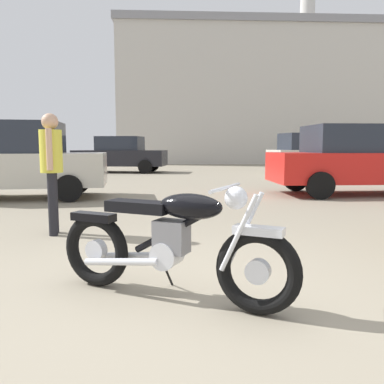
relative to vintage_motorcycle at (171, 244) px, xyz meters
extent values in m
plane|color=gray|center=(0.15, -0.03, -0.45)|extent=(80.00, 80.00, 0.00)
torus|color=black|center=(0.62, -0.33, -0.13)|extent=(0.62, 0.40, 0.64)
cylinder|color=silver|center=(0.62, -0.33, -0.13)|extent=(0.20, 0.16, 0.18)
torus|color=black|center=(-0.65, 0.35, -0.13)|extent=(0.62, 0.40, 0.64)
cylinder|color=silver|center=(-0.65, 0.35, -0.13)|extent=(0.20, 0.16, 0.18)
cube|color=silver|center=(0.62, -0.33, 0.17)|extent=(0.38, 0.28, 0.06)
cube|color=black|center=(-0.67, 0.36, 0.16)|extent=(0.41, 0.30, 0.07)
cylinder|color=silver|center=(0.54, -0.21, 0.15)|extent=(0.27, 0.17, 0.58)
cylinder|color=silver|center=(0.47, -0.34, 0.15)|extent=(0.27, 0.17, 0.58)
sphere|color=silver|center=(0.47, -0.25, 0.40)|extent=(0.17, 0.17, 0.17)
cylinder|color=silver|center=(0.40, -0.21, 0.47)|extent=(0.32, 0.56, 0.03)
cylinder|color=black|center=(0.04, -0.02, 0.13)|extent=(0.69, 0.41, 0.47)
ellipsoid|color=black|center=(0.14, -0.08, 0.31)|extent=(0.56, 0.44, 0.20)
cube|color=black|center=(-0.26, 0.14, 0.28)|extent=(0.57, 0.43, 0.09)
cube|color=slate|center=(0.00, 0.00, 0.06)|extent=(0.31, 0.28, 0.26)
cylinder|color=silver|center=(-0.03, 0.02, -0.09)|extent=(0.29, 0.28, 0.22)
cylinder|color=silver|center=(-0.32, 0.29, -0.17)|extent=(0.65, 0.39, 0.14)
cylinder|color=silver|center=(-0.41, 0.11, -0.17)|extent=(0.65, 0.39, 0.14)
cylinder|color=black|center=(-0.04, 0.21, -0.29)|extent=(0.13, 0.22, 0.33)
cylinder|color=black|center=(-1.58, 2.37, -0.02)|extent=(0.12, 0.12, 0.86)
cylinder|color=black|center=(-1.61, 2.54, -0.02)|extent=(0.12, 0.12, 0.86)
cylinder|color=gold|center=(-1.60, 2.45, 0.70)|extent=(0.30, 0.30, 0.58)
cylinder|color=tan|center=(-1.56, 2.27, 0.73)|extent=(0.08, 0.08, 0.55)
cylinder|color=tan|center=(-1.63, 2.64, 0.73)|extent=(0.08, 0.08, 0.55)
sphere|color=tan|center=(-1.60, 2.45, 1.10)|extent=(0.22, 0.22, 0.22)
cylinder|color=black|center=(3.51, 5.76, -0.13)|extent=(0.64, 0.21, 0.64)
cylinder|color=black|center=(3.52, 7.52, -0.13)|extent=(0.64, 0.21, 0.64)
cube|color=red|center=(5.01, 6.63, 0.24)|extent=(4.71, 1.77, 0.74)
cube|color=#232833|center=(5.31, 6.63, 0.95)|extent=(3.50, 1.61, 0.68)
cylinder|color=black|center=(-2.31, 7.31, -0.15)|extent=(0.62, 0.25, 0.60)
cylinder|color=black|center=(-2.16, 5.68, -0.15)|extent=(0.62, 0.25, 0.60)
cube|color=beige|center=(-3.43, 6.38, 0.23)|extent=(4.04, 2.01, 0.76)
cube|color=#232833|center=(-3.68, 6.36, 0.97)|extent=(2.53, 1.74, 0.72)
cylinder|color=black|center=(7.62, 15.00, -0.15)|extent=(0.62, 0.26, 0.60)
cylinder|color=black|center=(7.82, 13.37, -0.15)|extent=(0.62, 0.26, 0.60)
cylinder|color=black|center=(5.24, 14.70, -0.15)|extent=(0.62, 0.26, 0.60)
cylinder|color=black|center=(5.44, 13.07, -0.15)|extent=(0.62, 0.26, 0.60)
cube|color=beige|center=(6.53, 14.04, 0.23)|extent=(4.07, 2.12, 0.76)
cube|color=#232833|center=(6.28, 14.00, 0.97)|extent=(2.57, 1.81, 0.72)
cylinder|color=black|center=(-0.67, 16.32, -0.14)|extent=(0.64, 0.30, 0.62)
cylinder|color=black|center=(-0.95, 14.62, -0.14)|extent=(0.64, 0.30, 0.62)
cylinder|color=black|center=(-3.34, 16.75, -0.14)|extent=(0.64, 0.30, 0.62)
cylinder|color=black|center=(-3.62, 15.06, -0.14)|extent=(0.64, 0.30, 0.62)
cube|color=black|center=(-2.14, 15.69, 0.22)|extent=(4.42, 2.37, 0.72)
cube|color=#232833|center=(-2.14, 15.69, 0.90)|extent=(2.23, 1.86, 0.64)
cube|color=beige|center=(6.14, 27.72, 4.23)|extent=(18.87, 8.78, 9.36)
cube|color=gray|center=(6.14, 27.72, 9.16)|extent=(19.18, 9.09, 0.50)
camera|label=1|loc=(-0.04, -3.06, 0.77)|focal=36.94mm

